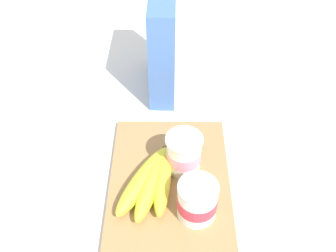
{
  "coord_description": "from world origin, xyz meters",
  "views": [
    {
      "loc": [
        0.46,
        0.0,
        0.64
      ],
      "look_at": [
        -0.11,
        0.0,
        0.06
      ],
      "focal_mm": 42.06,
      "sensor_mm": 36.0,
      "label": 1
    }
  ],
  "objects_px": {
    "yogurt_cup_front": "(182,153)",
    "yogurt_cup_back": "(195,200)",
    "cutting_board": "(168,188)",
    "banana_bunch": "(150,180)",
    "cereal_box": "(161,43)"
  },
  "relations": [
    {
      "from": "yogurt_cup_front",
      "to": "yogurt_cup_back",
      "type": "height_order",
      "value": "yogurt_cup_front"
    },
    {
      "from": "cutting_board",
      "to": "banana_bunch",
      "type": "distance_m",
      "value": 0.04
    },
    {
      "from": "yogurt_cup_back",
      "to": "cutting_board",
      "type": "bearing_deg",
      "value": -140.81
    },
    {
      "from": "cereal_box",
      "to": "yogurt_cup_back",
      "type": "height_order",
      "value": "cereal_box"
    },
    {
      "from": "yogurt_cup_front",
      "to": "banana_bunch",
      "type": "bearing_deg",
      "value": -51.57
    },
    {
      "from": "yogurt_cup_front",
      "to": "cutting_board",
      "type": "bearing_deg",
      "value": -30.06
    },
    {
      "from": "cutting_board",
      "to": "yogurt_cup_back",
      "type": "distance_m",
      "value": 0.09
    },
    {
      "from": "yogurt_cup_back",
      "to": "banana_bunch",
      "type": "relative_size",
      "value": 0.42
    },
    {
      "from": "cutting_board",
      "to": "banana_bunch",
      "type": "xyz_separation_m",
      "value": [
        0.0,
        -0.03,
        0.03
      ]
    },
    {
      "from": "cutting_board",
      "to": "banana_bunch",
      "type": "bearing_deg",
      "value": -88.0
    },
    {
      "from": "cereal_box",
      "to": "yogurt_cup_back",
      "type": "relative_size",
      "value": 3.09
    },
    {
      "from": "yogurt_cup_front",
      "to": "banana_bunch",
      "type": "distance_m",
      "value": 0.08
    },
    {
      "from": "cutting_board",
      "to": "yogurt_cup_back",
      "type": "relative_size",
      "value": 4.46
    },
    {
      "from": "cutting_board",
      "to": "yogurt_cup_front",
      "type": "distance_m",
      "value": 0.07
    },
    {
      "from": "cereal_box",
      "to": "banana_bunch",
      "type": "xyz_separation_m",
      "value": [
        0.33,
        -0.02,
        -0.09
      ]
    }
  ]
}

